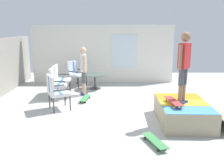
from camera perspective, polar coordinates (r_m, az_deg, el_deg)
ground_plane at (r=7.01m, az=0.78°, el=-6.65°), size 12.00×12.00×0.10m
house_facade at (r=10.46m, az=-2.11°, el=7.10°), size 0.23×6.00×2.44m
skate_ramp at (r=6.35m, az=16.61°, el=-6.41°), size 1.75×1.92×0.52m
patio_bench at (r=8.56m, az=-12.71°, el=1.31°), size 1.27×0.61×1.02m
patio_chair_near_house at (r=9.89m, az=-8.63°, el=3.04°), size 0.81×0.78×1.02m
patio_chair_by_wall at (r=7.08m, az=-13.27°, el=-1.20°), size 0.80×0.77×1.02m
patio_table at (r=9.37m, az=-4.07°, el=1.29°), size 0.90×0.90×0.57m
person_watching at (r=8.43m, az=-6.72°, el=3.90°), size 0.47×0.31×1.69m
person_skater at (r=6.01m, az=16.57°, el=4.93°), size 0.38×0.37×1.71m
skateboard_by_bench at (r=7.95m, az=-6.32°, el=-3.29°), size 0.82×0.32×0.10m
skateboard_spare at (r=5.12m, az=10.03°, el=-13.01°), size 0.82×0.45×0.10m
skateboard_on_ramp at (r=5.99m, az=14.28°, el=-3.97°), size 0.82×0.30×0.10m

